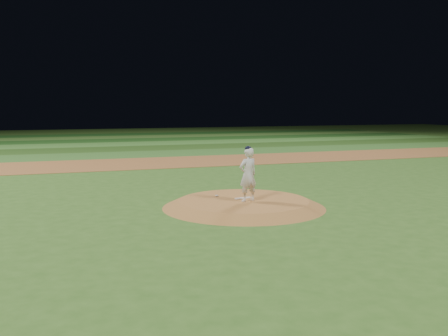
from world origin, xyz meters
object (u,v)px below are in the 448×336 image
(rosin_bag, at_px, (217,196))
(pitcher_on_mound, at_px, (248,174))
(pitching_rubber, at_px, (243,198))
(pitchers_mound, at_px, (244,203))

(rosin_bag, height_order, pitcher_on_mound, pitcher_on_mound)
(pitching_rubber, xyz_separation_m, pitcher_on_mound, (-0.04, -0.52, 0.89))
(rosin_bag, relative_size, pitcher_on_mound, 0.06)
(pitching_rubber, relative_size, pitcher_on_mound, 0.33)
(pitcher_on_mound, bearing_deg, rosin_bag, 121.20)
(pitching_rubber, relative_size, rosin_bag, 5.07)
(pitchers_mound, bearing_deg, rosin_bag, 127.73)
(rosin_bag, xyz_separation_m, pitcher_on_mound, (0.70, -1.16, 0.88))
(pitching_rubber, bearing_deg, pitcher_on_mound, -104.41)
(pitcher_on_mound, bearing_deg, pitchers_mound, 95.92)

